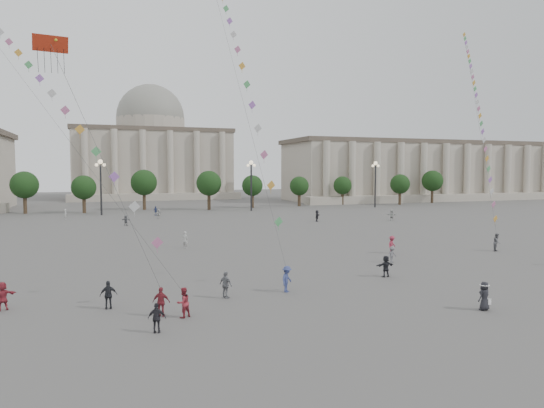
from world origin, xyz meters
name	(u,v)px	position (x,y,z in m)	size (l,w,h in m)	color
ground	(339,301)	(0.00, 0.00, 0.00)	(360.00, 360.00, 0.00)	#4E4B49
hall_east	(421,171)	(75.00, 93.89, 8.43)	(84.00, 26.22, 17.20)	#ABA08F
hall_central	(152,152)	(0.00, 129.22, 14.23)	(48.30, 34.30, 35.50)	#ABA08F
tree_row	(174,185)	(0.00, 78.00, 5.39)	(137.12, 5.12, 8.00)	#322619
lamp_post_mid_west	(101,177)	(-15.00, 70.00, 7.35)	(2.00, 0.90, 10.65)	#262628
lamp_post_mid_east	(251,176)	(15.00, 70.00, 7.35)	(2.00, 0.90, 10.65)	#262628
lamp_post_far_east	(375,176)	(45.00, 70.00, 7.35)	(2.00, 0.90, 10.65)	#262628
person_crowd_0	(156,211)	(-5.29, 65.61, 0.89)	(1.04, 0.43, 1.77)	navy
person_crowd_3	(386,266)	(6.90, 5.27, 0.86)	(1.60, 0.51, 1.73)	black
person_crowd_4	(158,214)	(-5.33, 60.14, 0.83)	(1.54, 0.49, 1.66)	#B6B6B2
person_crowd_6	(392,254)	(10.80, 10.35, 0.76)	(0.99, 0.57, 1.53)	slate
person_crowd_7	(392,215)	(31.83, 42.81, 0.93)	(1.72, 0.55, 1.86)	#ADAEAA
person_crowd_8	(392,245)	(13.64, 14.74, 0.91)	(1.18, 0.68, 1.82)	#9B2A40
person_crowd_9	(317,216)	(19.26, 45.79, 0.96)	(1.77, 0.56, 1.91)	black
person_crowd_10	(66,214)	(-20.92, 63.57, 0.90)	(0.66, 0.43, 1.80)	silver
person_crowd_12	(126,220)	(-11.33, 50.19, 0.81)	(1.50, 0.48, 1.61)	slate
person_crowd_13	(185,240)	(-6.08, 25.14, 0.93)	(0.68, 0.45, 1.87)	#AFAEAA
tourist_0	(161,302)	(-11.39, 0.38, 0.88)	(1.03, 0.43, 1.75)	maroon
tourist_1	(109,295)	(-14.30, 3.03, 0.88)	(1.04, 0.43, 1.77)	#222328
tourist_2	(2,296)	(-20.45, 4.87, 0.89)	(1.65, 0.53, 1.78)	#9E2B39
tourist_3	(226,285)	(-6.84, 3.12, 0.91)	(1.07, 0.44, 1.82)	slate
tourist_4	(157,318)	(-11.93, -2.47, 0.80)	(0.94, 0.39, 1.61)	#232227
kite_flyer_0	(183,302)	(-10.19, -0.22, 0.89)	(0.87, 0.67, 1.78)	maroon
kite_flyer_1	(287,279)	(-2.37, 3.32, 0.93)	(1.21, 0.69, 1.87)	navy
kite_flyer_2	(497,242)	(24.92, 12.21, 0.95)	(0.93, 0.72, 1.91)	#5A5A5E
hat_person	(484,295)	(7.51, -4.79, 0.92)	(0.98, 0.76, 1.77)	black
dragon_kite	(52,56)	(-17.49, 7.62, 16.16)	(4.22, 4.07, 18.11)	#A92712
kite_train_west	(5,43)	(-23.69, 28.79, 21.61)	(25.50, 53.47, 71.30)	#3F3F3F
kite_train_east	(477,102)	(34.06, 25.99, 17.94)	(17.71, 25.82, 43.48)	#3F3F3F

